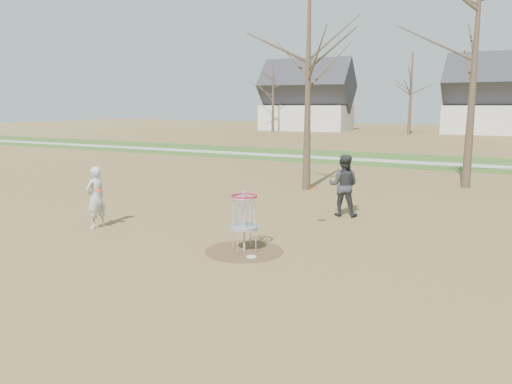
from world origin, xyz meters
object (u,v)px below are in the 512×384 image
at_px(disc_grounded, 252,257).
at_px(disc_golf_basket, 244,212).
at_px(player_standing, 96,197).
at_px(player_throwing, 343,185).

distance_m(disc_grounded, disc_golf_basket, 1.03).
bearing_deg(disc_grounded, player_standing, 175.30).
distance_m(player_throwing, disc_golf_basket, 4.69).
bearing_deg(player_throwing, disc_grounded, 75.37).
distance_m(player_standing, disc_grounded, 5.10).
distance_m(player_standing, disc_golf_basket, 4.64).
bearing_deg(disc_grounded, disc_golf_basket, 137.45).
relative_size(disc_grounded, disc_golf_basket, 0.16).
xyz_separation_m(player_throwing, disc_golf_basket, (-0.79, -4.62, -0.01)).
relative_size(player_standing, disc_grounded, 7.59).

